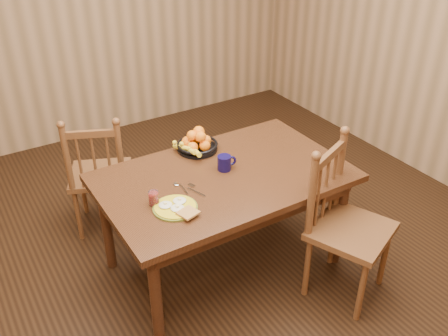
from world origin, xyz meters
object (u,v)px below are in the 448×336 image
dining_table (224,186)px  chair_near (345,225)px  chair_far (100,175)px  coffee_mug (225,163)px  fruit_bowl (197,143)px  breakfast_plate (176,207)px

dining_table → chair_near: 0.82m
chair_far → chair_near: (1.10, -1.46, 0.04)m
coffee_mug → fruit_bowl: (-0.03, 0.32, 0.00)m
fruit_bowl → dining_table: bearing=-91.2°
coffee_mug → fruit_bowl: 0.33m
chair_far → breakfast_plate: chair_far is taller
chair_near → breakfast_plate: (-0.97, 0.42, 0.25)m
breakfast_plate → fruit_bowl: 0.72m
dining_table → chair_near: bearing=-48.4°
fruit_bowl → chair_far: bearing=140.1°
dining_table → coffee_mug: coffee_mug is taller
chair_near → breakfast_plate: bearing=134.0°
chair_far → coffee_mug: (0.61, -0.80, 0.32)m
coffee_mug → chair_near: bearing=-53.0°
chair_far → chair_near: size_ratio=0.93×
breakfast_plate → coffee_mug: (0.48, 0.23, 0.04)m
coffee_mug → dining_table: bearing=-126.5°
coffee_mug → chair_far: bearing=127.0°
chair_far → fruit_bowl: bearing=164.2°
coffee_mug → breakfast_plate: bearing=-154.1°
breakfast_plate → fruit_bowl: bearing=51.2°
chair_near → fruit_bowl: (-0.52, 0.98, 0.29)m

